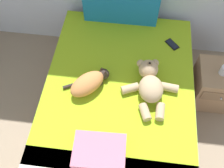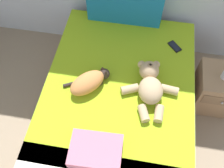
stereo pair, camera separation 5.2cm
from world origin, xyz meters
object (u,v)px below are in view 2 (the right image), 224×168
object	(u,v)px
nightstand	(217,89)
cat	(89,82)
teddy_bear	(150,85)
bed	(119,100)
throw_pillow	(96,151)
cell_phone	(175,46)
patterned_cushion	(125,3)

from	to	relation	value
nightstand	cat	bearing A→B (deg)	-163.99
cat	teddy_bear	size ratio (longest dim) A/B	0.70
teddy_bear	bed	bearing A→B (deg)	-178.97
nightstand	teddy_bear	bearing A→B (deg)	-156.86
bed	throw_pillow	bearing A→B (deg)	-97.51
bed	cell_phone	xyz separation A→B (m)	(0.49, 0.55, 0.29)
teddy_bear	cell_phone	world-z (taller)	teddy_bear
bed	throw_pillow	xyz separation A→B (m)	(-0.08, -0.64, 0.34)
cell_phone	throw_pillow	size ratio (longest dim) A/B	0.40
cat	patterned_cushion	bearing A→B (deg)	78.07
teddy_bear	nightstand	size ratio (longest dim) A/B	1.18
teddy_bear	cell_phone	distance (m)	0.59
teddy_bear	nightstand	world-z (taller)	teddy_bear
bed	nightstand	size ratio (longest dim) A/B	3.76
bed	teddy_bear	world-z (taller)	teddy_bear
bed	cell_phone	bearing A→B (deg)	48.78
teddy_bear	cell_phone	xyz separation A→B (m)	(0.21, 0.55, -0.08)
cat	cell_phone	xyz separation A→B (m)	(0.75, 0.60, -0.07)
patterned_cushion	cat	size ratio (longest dim) A/B	1.88
patterned_cushion	teddy_bear	distance (m)	0.93
cell_phone	patterned_cushion	bearing A→B (deg)	151.98
patterned_cushion	nightstand	world-z (taller)	patterned_cushion
teddy_bear	cell_phone	size ratio (longest dim) A/B	3.74
patterned_cushion	cat	world-z (taller)	patterned_cushion
teddy_bear	nightstand	bearing A→B (deg)	23.14
throw_pillow	cat	bearing A→B (deg)	107.23
cat	teddy_bear	distance (m)	0.54
bed	cell_phone	world-z (taller)	cell_phone
patterned_cushion	throw_pillow	size ratio (longest dim) A/B	1.95
bed	patterned_cushion	distance (m)	1.00
cell_phone	teddy_bear	bearing A→B (deg)	-111.18
teddy_bear	throw_pillow	world-z (taller)	teddy_bear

